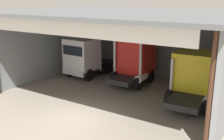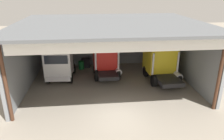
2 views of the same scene
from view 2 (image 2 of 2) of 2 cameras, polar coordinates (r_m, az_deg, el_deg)
The scene contains 7 objects.
ground_plane at distance 15.19m, azimuth 1.55°, elevation -11.90°, with size 80.00×80.00×0.00m, color gray.
workshop_shed at distance 19.50m, azimuth -0.77°, elevation 8.24°, with size 15.17×12.13×5.65m.
truck_white_center_right_bay at distance 20.71m, azimuth -13.77°, elevation 1.81°, with size 2.60×5.01×3.52m.
truck_red_yard_outside at distance 21.14m, azimuth -1.64°, elevation 3.48°, with size 2.63×4.46×3.57m.
truck_yellow_center_bay at distance 20.81m, azimuth 12.81°, elevation 2.14°, with size 2.91×5.03×3.23m.
oil_drum at distance 23.50m, azimuth -8.14°, elevation 1.29°, with size 0.58×0.58×0.87m, color #197233.
tool_cart at distance 23.98m, azimuth -6.98°, elevation 1.91°, with size 0.90×0.60×1.00m, color black.
Camera 2 is at (-1.74, -12.66, 8.21)m, focal length 34.55 mm.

